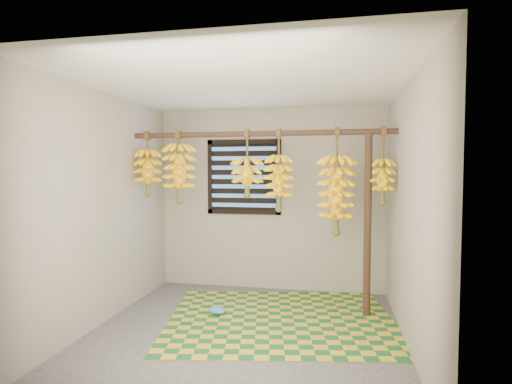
% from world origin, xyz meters
% --- Properties ---
extents(floor, '(3.00, 3.00, 0.01)m').
position_xyz_m(floor, '(0.00, 0.00, -0.01)').
color(floor, '#454545').
rests_on(floor, ground).
extents(ceiling, '(3.00, 3.00, 0.01)m').
position_xyz_m(ceiling, '(0.00, 0.00, 2.40)').
color(ceiling, silver).
rests_on(ceiling, wall_back).
extents(wall_back, '(3.00, 0.01, 2.40)m').
position_xyz_m(wall_back, '(0.00, 1.50, 1.20)').
color(wall_back, gray).
rests_on(wall_back, floor).
extents(wall_left, '(0.01, 3.00, 2.40)m').
position_xyz_m(wall_left, '(-1.50, 0.00, 1.20)').
color(wall_left, gray).
rests_on(wall_left, floor).
extents(wall_right, '(0.01, 3.00, 2.40)m').
position_xyz_m(wall_right, '(1.50, 0.00, 1.20)').
color(wall_right, gray).
rests_on(wall_right, floor).
extents(window, '(1.00, 0.04, 1.00)m').
position_xyz_m(window, '(-0.35, 1.48, 1.50)').
color(window, black).
rests_on(window, wall_back).
extents(hanging_pole, '(3.00, 0.06, 0.06)m').
position_xyz_m(hanging_pole, '(0.00, 0.70, 2.00)').
color(hanging_pole, '#483022').
rests_on(hanging_pole, wall_left).
extents(support_post, '(0.08, 0.08, 2.00)m').
position_xyz_m(support_post, '(1.20, 0.70, 1.00)').
color(support_post, '#483022').
rests_on(support_post, floor).
extents(woven_mat, '(2.65, 2.26, 0.01)m').
position_xyz_m(woven_mat, '(0.30, 0.40, 0.01)').
color(woven_mat, '#1B5B2A').
rests_on(woven_mat, floor).
extents(plastic_bag, '(0.22, 0.18, 0.08)m').
position_xyz_m(plastic_bag, '(-0.41, 0.41, 0.05)').
color(plastic_bag, '#3C8FDF').
rests_on(plastic_bag, woven_mat).
extents(banana_bunch_a, '(0.32, 0.32, 0.76)m').
position_xyz_m(banana_bunch_a, '(-1.35, 0.70, 1.57)').
color(banana_bunch_a, brown).
rests_on(banana_bunch_a, hanging_pole).
extents(banana_bunch_b, '(0.36, 0.36, 0.84)m').
position_xyz_m(banana_bunch_b, '(-0.95, 0.70, 1.56)').
color(banana_bunch_b, brown).
rests_on(banana_bunch_b, hanging_pole).
extents(banana_bunch_c, '(0.34, 0.34, 0.76)m').
position_xyz_m(banana_bunch_c, '(-0.13, 0.70, 1.52)').
color(banana_bunch_c, brown).
rests_on(banana_bunch_c, hanging_pole).
extents(banana_bunch_d, '(0.31, 0.31, 0.92)m').
position_xyz_m(banana_bunch_d, '(0.23, 0.70, 1.45)').
color(banana_bunch_d, brown).
rests_on(banana_bunch_d, hanging_pole).
extents(banana_bunch_e, '(0.38, 0.38, 1.16)m').
position_xyz_m(banana_bunch_e, '(0.87, 0.70, 1.32)').
color(banana_bunch_e, brown).
rests_on(banana_bunch_e, hanging_pole).
extents(banana_bunch_f, '(0.26, 0.26, 0.83)m').
position_xyz_m(banana_bunch_f, '(1.35, 0.70, 1.47)').
color(banana_bunch_f, brown).
rests_on(banana_bunch_f, hanging_pole).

